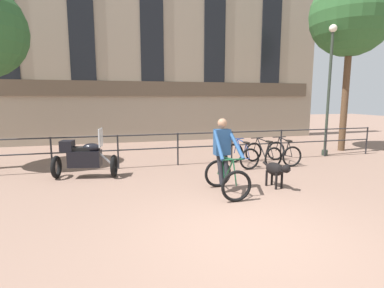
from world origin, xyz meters
The scene contains 11 objects.
ground_plane centered at (0.00, 0.00, 0.00)m, with size 60.00×60.00×0.00m, color #846656.
canal_railing centered at (0.00, 5.20, 0.71)m, with size 15.05×0.05×1.05m.
building_facade centered at (0.00, 10.99, 5.09)m, with size 18.00×0.72×10.23m.
cyclist_with_bike centered at (0.42, 2.17, 0.76)m, with size 0.69×1.17×1.70m.
dog centered at (1.76, 2.16, 0.45)m, with size 0.38×0.93×0.64m.
parked_motorcycle centered at (-2.79, 4.37, 0.56)m, with size 1.74×0.91×1.35m.
parked_bicycle_near_lamp centered at (1.94, 4.54, 0.36)m, with size 0.71×1.14×0.86m.
parked_bicycle_mid_left centered at (2.70, 4.54, 0.36)m, with size 0.82×1.20×0.86m.
parked_bicycle_mid_right centered at (3.46, 4.54, 0.36)m, with size 0.72×1.14×0.86m.
street_lamp centered at (5.77, 5.40, 2.66)m, with size 0.28×0.28×4.77m.
tree_canalside_right centered at (7.16, 6.12, 5.33)m, with size 3.16×3.16×6.94m.
Camera 1 is at (-2.06, -4.09, 2.16)m, focal length 28.00 mm.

